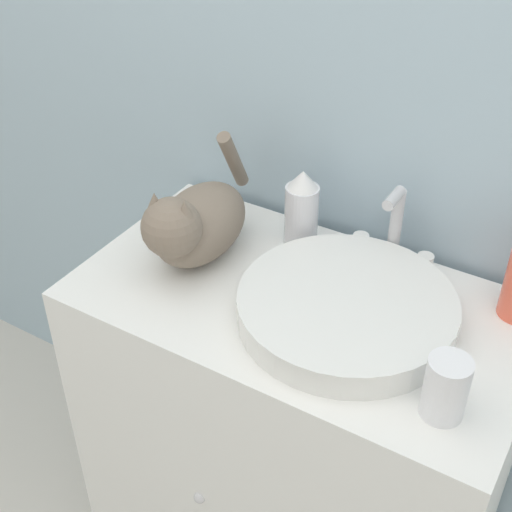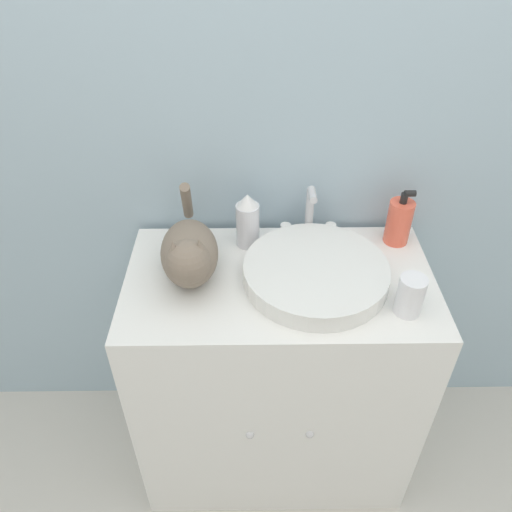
% 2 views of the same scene
% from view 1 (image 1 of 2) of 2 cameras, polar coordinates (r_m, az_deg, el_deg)
% --- Properties ---
extents(wall_back, '(6.00, 0.05, 2.50)m').
position_cam_1_polar(wall_back, '(1.32, 10.32, 17.77)').
color(wall_back, '#9EB7C6').
rests_on(wall_back, ground_plane).
extents(vanity_cabinet, '(0.83, 0.48, 0.83)m').
position_cam_1_polar(vanity_cabinet, '(1.60, 3.04, -14.98)').
color(vanity_cabinet, white).
rests_on(vanity_cabinet, ground_plane).
extents(sink_basin, '(0.38, 0.38, 0.05)m').
position_cam_1_polar(sink_basin, '(1.25, 7.26, -4.17)').
color(sink_basin, white).
rests_on(sink_basin, vanity_cabinet).
extents(faucet, '(0.17, 0.08, 0.17)m').
position_cam_1_polar(faucet, '(1.38, 10.97, 1.88)').
color(faucet, silver).
rests_on(faucet, vanity_cabinet).
extents(cat, '(0.18, 0.36, 0.21)m').
position_cam_1_polar(cat, '(1.36, -4.89, 2.67)').
color(cat, '#7A6B5B').
rests_on(cat, vanity_cabinet).
extents(spray_bottle, '(0.07, 0.07, 0.17)m').
position_cam_1_polar(spray_bottle, '(1.40, 3.67, 3.72)').
color(spray_bottle, silver).
rests_on(spray_bottle, vanity_cabinet).
extents(cup, '(0.07, 0.07, 0.11)m').
position_cam_1_polar(cup, '(1.10, 14.94, -10.16)').
color(cup, white).
rests_on(cup, vanity_cabinet).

